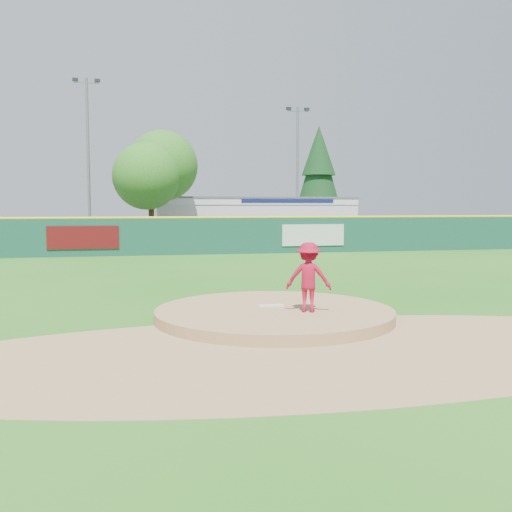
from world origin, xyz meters
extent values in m
plane|color=#286B19|center=(0.00, 0.00, 0.00)|extent=(120.00, 120.00, 0.00)
cylinder|color=#9E774C|center=(0.00, 0.00, 0.00)|extent=(5.50, 5.50, 0.50)
cube|color=white|center=(0.00, 0.30, 0.27)|extent=(0.60, 0.15, 0.04)
cylinder|color=#9E774C|center=(0.00, -3.00, 0.01)|extent=(15.40, 15.40, 0.01)
cube|color=#38383A|center=(0.00, 27.00, 0.01)|extent=(44.00, 16.00, 0.02)
imported|color=#A50E2B|center=(0.66, -0.54, 1.03)|extent=(1.15, 0.91, 1.56)
imported|color=silver|center=(-4.85, 21.01, 0.68)|extent=(5.25, 3.76, 1.33)
cube|color=silver|center=(6.00, 32.00, 1.60)|extent=(15.00, 8.00, 3.20)
cube|color=white|center=(6.00, 27.98, 3.00)|extent=(15.00, 0.06, 0.55)
cube|color=#0F194C|center=(8.00, 27.94, 3.00)|extent=(7.00, 0.03, 0.28)
cube|color=#59595B|center=(6.00, 32.00, 3.25)|extent=(15.20, 8.20, 0.12)
cube|color=#580C0E|center=(-5.70, 17.92, 1.00)|extent=(3.60, 0.04, 1.20)
cube|color=silver|center=(6.72, 17.92, 1.00)|extent=(3.60, 0.04, 1.20)
cube|color=#144436|center=(0.00, 18.00, 1.00)|extent=(40.00, 0.10, 2.00)
cylinder|color=yellow|center=(0.00, 18.00, 2.00)|extent=(40.00, 0.14, 0.14)
cylinder|color=#382314|center=(-2.00, 25.00, 1.30)|extent=(0.36, 0.36, 2.60)
sphere|color=#387F23|center=(-2.00, 25.00, 4.56)|extent=(5.60, 5.60, 5.60)
cylinder|color=#382314|center=(13.00, 36.00, 0.80)|extent=(0.40, 0.40, 1.60)
cone|color=#113A16|center=(13.00, 36.00, 5.55)|extent=(4.40, 4.40, 7.90)
cylinder|color=gray|center=(-6.00, 27.00, 5.50)|extent=(0.20, 0.20, 11.00)
cube|color=gray|center=(-6.00, 27.00, 10.70)|extent=(1.60, 0.10, 0.10)
cube|color=black|center=(-6.70, 27.00, 10.85)|extent=(0.35, 0.25, 0.20)
cube|color=black|center=(-5.30, 27.00, 10.85)|extent=(0.35, 0.25, 0.20)
cylinder|color=gray|center=(9.00, 29.00, 5.00)|extent=(0.20, 0.20, 10.00)
cube|color=gray|center=(9.00, 29.00, 9.70)|extent=(1.60, 0.10, 0.10)
cube|color=black|center=(8.30, 29.00, 9.85)|extent=(0.35, 0.25, 0.20)
cube|color=black|center=(9.70, 29.00, 9.85)|extent=(0.35, 0.25, 0.20)
camera|label=1|loc=(-3.15, -12.64, 2.61)|focal=40.00mm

